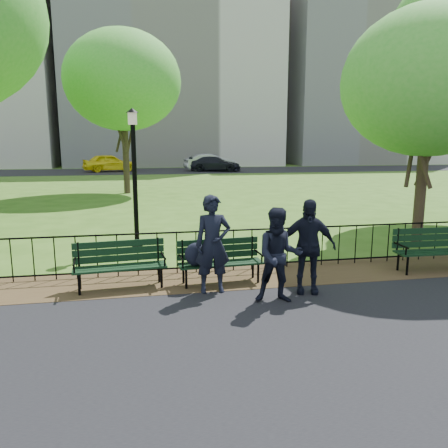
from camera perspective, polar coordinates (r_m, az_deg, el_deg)
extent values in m
plane|color=#385F19|center=(7.60, 5.93, -10.25)|extent=(120.00, 120.00, 0.00)
cube|color=black|center=(4.81, 18.72, -24.13)|extent=(60.00, 9.20, 0.01)
cube|color=#3E2C19|center=(8.97, 3.17, -6.83)|extent=(60.00, 1.60, 0.01)
cube|color=black|center=(41.93, -7.98, 6.89)|extent=(70.00, 9.00, 0.01)
cylinder|color=black|center=(9.22, 2.48, -0.77)|extent=(24.00, 0.04, 0.04)
cylinder|color=black|center=(9.40, 2.44, -5.32)|extent=(24.00, 0.04, 0.04)
cylinder|color=black|center=(9.31, 2.46, -3.37)|extent=(0.02, 0.02, 0.90)
cube|color=silver|center=(56.30, -6.94, 23.22)|extent=(24.00, 15.00, 30.00)
cube|color=beige|center=(62.27, 17.10, 18.82)|extent=(20.00, 15.00, 24.00)
cube|color=black|center=(8.42, -0.41, -5.19)|extent=(1.65, 0.54, 0.04)
cube|color=black|center=(8.56, -0.80, -2.77)|extent=(1.62, 0.14, 0.41)
cylinder|color=black|center=(8.19, -4.95, -7.18)|extent=(0.05, 0.05, 0.41)
cylinder|color=black|center=(8.52, 4.49, -6.45)|extent=(0.05, 0.05, 0.41)
cylinder|color=black|center=(8.49, -5.33, -6.53)|extent=(0.05, 0.05, 0.41)
cylinder|color=black|center=(8.82, 3.79, -5.86)|extent=(0.05, 0.05, 0.41)
cylinder|color=black|center=(8.23, -5.62, -4.45)|extent=(0.07, 0.51, 0.04)
cylinder|color=black|center=(8.59, 4.57, -3.78)|extent=(0.07, 0.51, 0.04)
ellipsoid|color=black|center=(8.17, -3.74, -3.98)|extent=(0.42, 0.31, 0.44)
cube|color=black|center=(8.33, -13.39, -5.55)|extent=(1.73, 0.61, 0.04)
cube|color=black|center=(8.49, -13.57, -2.99)|extent=(1.69, 0.19, 0.42)
cylinder|color=black|center=(8.24, -18.40, -7.54)|extent=(0.05, 0.05, 0.42)
cylinder|color=black|center=(8.29, -8.16, -6.97)|extent=(0.05, 0.05, 0.42)
cylinder|color=black|center=(8.56, -18.32, -6.85)|extent=(0.05, 0.05, 0.42)
cylinder|color=black|center=(8.61, -8.48, -6.30)|extent=(0.05, 0.05, 0.42)
cylinder|color=black|center=(8.30, -18.97, -4.70)|extent=(0.09, 0.53, 0.04)
cylinder|color=black|center=(8.35, -7.95, -4.10)|extent=(0.09, 0.53, 0.04)
cube|color=black|center=(10.21, 26.00, -3.30)|extent=(1.75, 0.51, 0.04)
cube|color=black|center=(10.34, 25.35, -1.18)|extent=(1.74, 0.08, 0.43)
cylinder|color=black|center=(9.71, 22.83, -5.05)|extent=(0.05, 0.05, 0.43)
cylinder|color=black|center=(9.99, 21.78, -4.54)|extent=(0.05, 0.05, 0.43)
cylinder|color=black|center=(9.72, 22.12, -2.60)|extent=(0.05, 0.54, 0.04)
cylinder|color=black|center=(11.62, -11.27, -2.61)|extent=(0.28, 0.28, 0.16)
cylinder|color=black|center=(11.38, -11.54, 4.81)|extent=(0.12, 0.12, 3.18)
cube|color=beige|center=(11.33, -11.87, 13.33)|extent=(0.22, 0.22, 0.30)
cone|color=black|center=(11.35, -11.91, 14.33)|extent=(0.32, 0.32, 0.12)
cylinder|color=#2D2116|center=(12.36, 24.22, 3.08)|extent=(0.29, 0.29, 2.55)
ellipsoid|color=green|center=(12.36, 25.28, 16.46)|extent=(4.30, 4.30, 3.65)
cylinder|color=#2D2116|center=(23.93, -12.68, 8.20)|extent=(0.34, 0.34, 3.56)
ellipsoid|color=green|center=(24.11, -13.08, 17.79)|extent=(5.99, 5.99, 5.09)
imported|color=black|center=(7.84, -1.47, -2.65)|extent=(0.65, 0.43, 1.78)
imported|color=black|center=(7.43, 7.19, -4.10)|extent=(0.85, 0.56, 1.63)
imported|color=black|center=(7.97, 10.83, -2.86)|extent=(1.07, 0.65, 1.71)
imported|color=yellow|center=(41.76, -14.74, 7.74)|extent=(5.06, 3.15, 1.61)
imported|color=#96989D|center=(41.79, -1.88, 8.07)|extent=(4.95, 2.18, 1.58)
imported|color=black|center=(40.89, -1.13, 7.86)|extent=(5.05, 3.21, 1.36)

